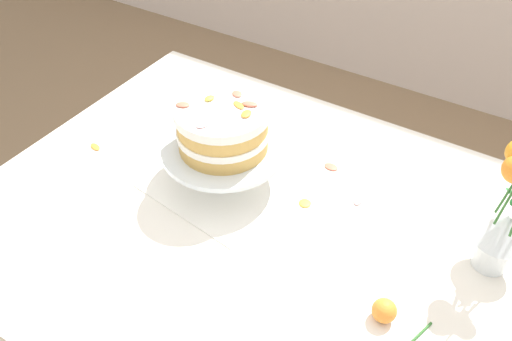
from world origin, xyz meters
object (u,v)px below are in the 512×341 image
object	(u,v)px
cake_stand	(224,152)
layer_cake	(223,127)
flower_vase	(510,213)
fallen_rose	(385,311)
dining_table	(276,262)

from	to	relation	value
cake_stand	layer_cake	distance (m)	0.07
cake_stand	flower_vase	world-z (taller)	flower_vase
cake_stand	layer_cake	xyz separation A→B (m)	(0.00, 0.00, 0.07)
layer_cake	fallen_rose	bearing A→B (deg)	-19.45
dining_table	layer_cake	xyz separation A→B (m)	(-0.20, 0.09, 0.24)
flower_vase	fallen_rose	size ratio (longest dim) A/B	3.25
cake_stand	flower_vase	bearing A→B (deg)	6.47
cake_stand	flower_vase	size ratio (longest dim) A/B	0.79
flower_vase	cake_stand	bearing A→B (deg)	-173.53
cake_stand	fallen_rose	bearing A→B (deg)	-19.44
dining_table	fallen_rose	world-z (taller)	fallen_rose
dining_table	layer_cake	bearing A→B (deg)	155.09
fallen_rose	layer_cake	bearing A→B (deg)	160.55
dining_table	fallen_rose	size ratio (longest dim) A/B	12.42
flower_vase	layer_cake	bearing A→B (deg)	-173.53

